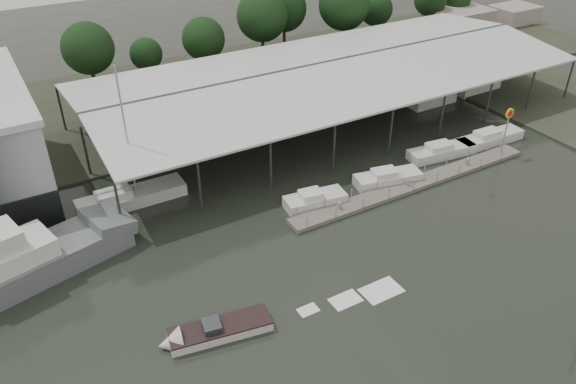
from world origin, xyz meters
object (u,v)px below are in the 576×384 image
speedboat_underway (211,332)px  shell_fuel_sign (508,123)px  white_sailboat (130,197)px  grey_trawler (15,267)px

speedboat_underway → shell_fuel_sign: bearing=-157.9°
shell_fuel_sign → white_sailboat: (-37.02, 11.06, -3.27)m
white_sailboat → grey_trawler: bearing=-148.5°
shell_fuel_sign → grey_trawler: grey_trawler is taller
grey_trawler → white_sailboat: white_sailboat is taller
grey_trawler → speedboat_underway: grey_trawler is taller
white_sailboat → speedboat_underway: (-0.15, -18.99, -0.26)m
white_sailboat → speedboat_underway: bearing=-90.1°
shell_fuel_sign → white_sailboat: white_sailboat is taller
speedboat_underway → white_sailboat: bearing=-80.4°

